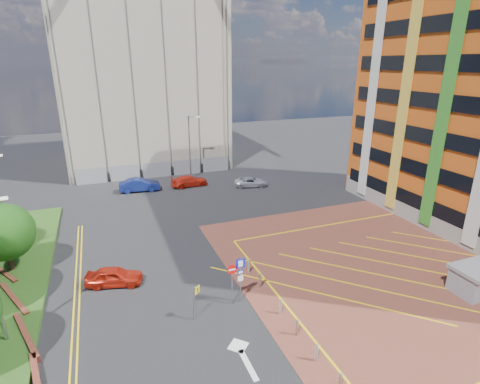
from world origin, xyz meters
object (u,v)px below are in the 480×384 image
car_blue_back (140,185)px  car_red_back (189,181)px  sign_cluster (237,275)px  tree_c (4,232)px  car_silver_back (251,182)px  warning_sign (195,299)px  lamp_back (190,145)px  car_red_left (114,276)px

car_blue_back → car_red_back: 5.84m
sign_cluster → car_blue_back: sign_cluster is taller
tree_c → car_silver_back: 26.56m
tree_c → sign_cluster: size_ratio=1.53×
tree_c → warning_sign: (10.97, -9.68, -1.76)m
car_blue_back → tree_c: bearing=150.9°
lamp_back → car_silver_back: 9.16m
sign_cluster → car_silver_back: sign_cluster is taller
lamp_back → car_blue_back: bearing=-157.3°
car_silver_back → lamp_back: bearing=59.3°
car_blue_back → car_red_left: bearing=174.6°
tree_c → car_silver_back: bearing=27.3°
warning_sign → car_red_left: size_ratio=0.60×
car_red_left → car_red_back: car_red_back is taller
car_red_left → sign_cluster: bearing=-109.5°
lamp_back → car_red_back: lamp_back is taller
sign_cluster → car_red_left: bearing=145.5°
car_red_back → car_silver_back: car_red_back is taller
car_red_back → lamp_back: bearing=-23.0°
lamp_back → car_red_back: 4.95m
car_red_back → car_blue_back: bearing=83.4°
lamp_back → tree_c: bearing=-134.3°
tree_c → car_red_left: (6.74, -4.17, -2.56)m
lamp_back → warning_sign: bearing=-103.4°
tree_c → lamp_back: size_ratio=0.61×
sign_cluster → warning_sign: size_ratio=1.43×
car_silver_back → car_red_left: bearing=148.4°
sign_cluster → car_silver_back: 23.29m
sign_cluster → car_red_back: bearing=83.5°
tree_c → car_blue_back: size_ratio=1.07×
tree_c → car_silver_back: tree_c is taller
warning_sign → car_red_back: warning_sign is taller
warning_sign → car_silver_back: 25.16m
tree_c → car_blue_back: (10.70, 15.12, -2.44)m
lamp_back → warning_sign: lamp_back is taller
car_blue_back → lamp_back: bearing=-61.1°
sign_cluster → car_blue_back: 24.36m
car_red_left → car_blue_back: size_ratio=0.81×
warning_sign → car_silver_back: bearing=60.1°
car_blue_back → car_silver_back: size_ratio=1.15×
lamp_back → warning_sign: 28.61m
sign_cluster → car_red_left: size_ratio=0.86×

